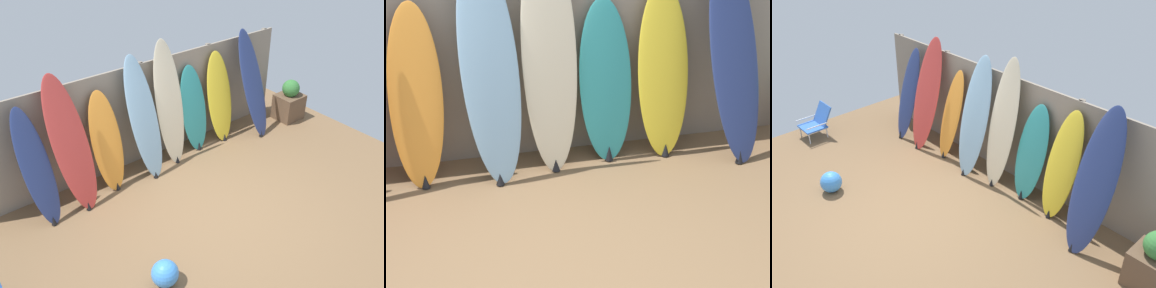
# 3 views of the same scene
# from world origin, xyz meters

# --- Properties ---
(ground) EXTENTS (7.68, 7.68, 0.00)m
(ground) POSITION_xyz_m (0.00, 0.00, 0.00)
(ground) COLOR brown
(fence_back) EXTENTS (6.08, 0.11, 1.80)m
(fence_back) POSITION_xyz_m (-0.00, 2.01, 0.90)
(fence_back) COLOR gray
(fence_back) RESTS_ON ground
(surfboard_orange_2) EXTENTS (0.54, 0.55, 1.63)m
(surfboard_orange_2) POSITION_xyz_m (-0.92, 1.66, 0.80)
(surfboard_orange_2) COLOR orange
(surfboard_orange_2) RESTS_ON ground
(surfboard_skyblue_3) EXTENTS (0.60, 0.69, 2.07)m
(surfboard_skyblue_3) POSITION_xyz_m (-0.25, 1.60, 1.03)
(surfboard_skyblue_3) COLOR #8CB7D6
(surfboard_skyblue_3) RESTS_ON ground
(surfboard_cream_4) EXTENTS (0.53, 0.48, 2.18)m
(surfboard_cream_4) POSITION_xyz_m (0.31, 1.67, 1.08)
(surfboard_cream_4) COLOR beige
(surfboard_cream_4) RESTS_ON ground
(surfboard_teal_5) EXTENTS (0.54, 0.42, 1.59)m
(surfboard_teal_5) POSITION_xyz_m (0.88, 1.73, 0.78)
(surfboard_teal_5) COLOR teal
(surfboard_teal_5) RESTS_ON ground
(surfboard_yellow_6) EXTENTS (0.56, 0.49, 1.71)m
(surfboard_yellow_6) POSITION_xyz_m (1.47, 1.71, 0.84)
(surfboard_yellow_6) COLOR yellow
(surfboard_yellow_6) RESTS_ON ground
(surfboard_navy_7) EXTENTS (0.64, 0.83, 2.01)m
(surfboard_navy_7) POSITION_xyz_m (2.13, 1.50, 1.00)
(surfboard_navy_7) COLOR navy
(surfboard_navy_7) RESTS_ON ground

